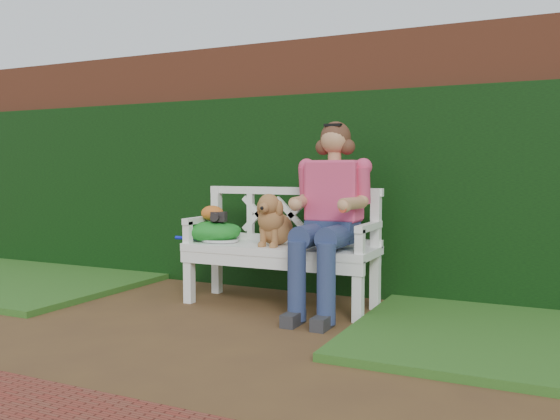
% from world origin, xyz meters
% --- Properties ---
extents(ground, '(60.00, 60.00, 0.00)m').
position_xyz_m(ground, '(0.00, 0.00, 0.00)').
color(ground, '#4A311E').
extents(brick_wall, '(10.00, 0.30, 2.20)m').
position_xyz_m(brick_wall, '(0.00, 1.90, 1.10)').
color(brick_wall, brown).
rests_on(brick_wall, ground).
extents(ivy_hedge, '(10.00, 0.18, 1.70)m').
position_xyz_m(ivy_hedge, '(0.00, 1.68, 0.85)').
color(ivy_hedge, '#0E330B').
rests_on(ivy_hedge, ground).
extents(grass_left, '(2.60, 2.00, 0.05)m').
position_xyz_m(grass_left, '(-2.40, 0.90, 0.03)').
color(grass_left, '#204316').
rests_on(grass_left, ground).
extents(garden_bench, '(1.64, 0.80, 0.48)m').
position_xyz_m(garden_bench, '(0.36, 1.03, 0.24)').
color(garden_bench, white).
rests_on(garden_bench, ground).
extents(seated_woman, '(0.61, 0.80, 1.40)m').
position_xyz_m(seated_woman, '(0.79, 1.01, 0.70)').
color(seated_woman, '#E03639').
rests_on(seated_woman, ground).
extents(dog, '(0.39, 0.44, 0.41)m').
position_xyz_m(dog, '(0.34, 0.98, 0.68)').
color(dog, '#A07B44').
rests_on(dog, garden_bench).
extents(tennis_racket, '(0.66, 0.47, 0.03)m').
position_xyz_m(tennis_racket, '(-0.18, 0.98, 0.49)').
color(tennis_racket, white).
rests_on(tennis_racket, garden_bench).
extents(green_bag, '(0.57, 0.50, 0.16)m').
position_xyz_m(green_bag, '(-0.24, 1.01, 0.56)').
color(green_bag, '#226C19').
rests_on(green_bag, garden_bench).
extents(camera_item, '(0.13, 0.11, 0.08)m').
position_xyz_m(camera_item, '(-0.16, 0.99, 0.68)').
color(camera_item, black).
rests_on(camera_item, green_bag).
extents(baseball_glove, '(0.20, 0.15, 0.12)m').
position_xyz_m(baseball_glove, '(-0.25, 1.03, 0.71)').
color(baseball_glove, '#C5611F').
rests_on(baseball_glove, green_bag).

